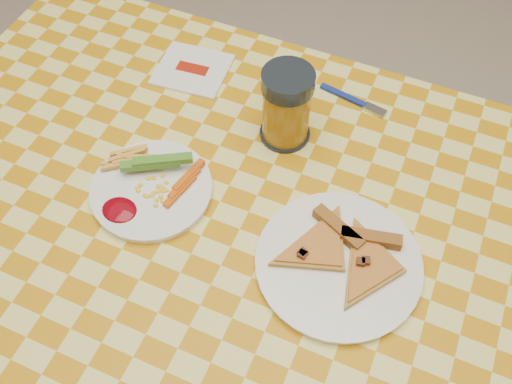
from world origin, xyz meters
TOP-DOWN VIEW (x-y plane):
  - ground at (0.00, 0.00)m, footprint 8.00×8.00m
  - table at (0.00, 0.00)m, footprint 1.28×0.88m
  - plate_left at (-0.16, 0.01)m, footprint 0.20×0.20m
  - plate_right at (0.16, -0.00)m, footprint 0.31×0.31m
  - fries_veggies at (-0.17, 0.02)m, footprint 0.18×0.16m
  - pizza_slices at (0.17, 0.01)m, footprint 0.24×0.21m
  - drink_glass at (-0.01, 0.21)m, footprint 0.09×0.09m
  - napkin at (-0.23, 0.29)m, footprint 0.14×0.14m
  - fork at (0.08, 0.34)m, footprint 0.13×0.04m

SIDE VIEW (x-z plane):
  - ground at x=0.00m, z-range 0.00..0.00m
  - table at x=0.00m, z-range 0.30..1.06m
  - napkin at x=-0.23m, z-range 0.76..0.76m
  - fork at x=0.08m, z-range 0.76..0.76m
  - plate_left at x=-0.16m, z-range 0.76..0.77m
  - plate_right at x=0.16m, z-range 0.76..0.77m
  - pizza_slices at x=0.17m, z-range 0.76..0.79m
  - fries_veggies at x=-0.17m, z-range 0.76..0.80m
  - drink_glass at x=-0.01m, z-range 0.75..0.90m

